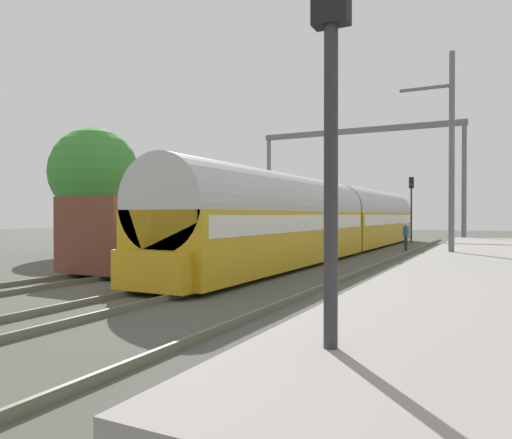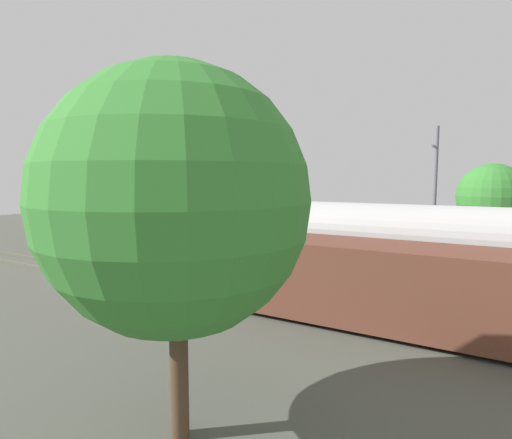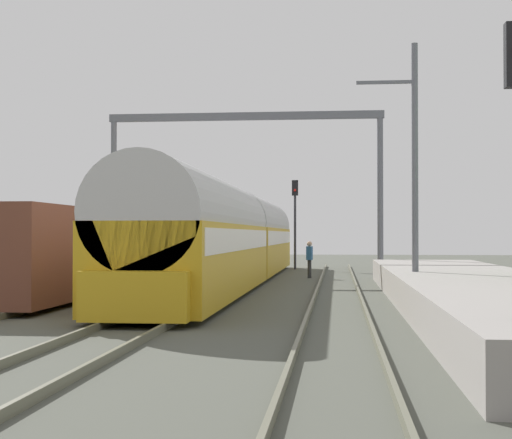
{
  "view_description": "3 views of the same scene",
  "coord_description": "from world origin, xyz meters",
  "px_view_note": "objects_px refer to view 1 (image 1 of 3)",
  "views": [
    {
      "loc": [
        8.38,
        -14.32,
        2.22
      ],
      "look_at": [
        0.0,
        2.16,
        2.04
      ],
      "focal_mm": 34.0,
      "sensor_mm": 36.0,
      "label": 1
    },
    {
      "loc": [
        -18.31,
        1.1,
        5.1
      ],
      "look_at": [
        0.71,
        12.33,
        2.85
      ],
      "focal_mm": 28.63,
      "sensor_mm": 36.0,
      "label": 2
    },
    {
      "loc": [
        4.39,
        -21.02,
        2.06
      ],
      "look_at": [
        0.0,
        22.08,
        2.86
      ],
      "focal_mm": 56.2,
      "sensor_mm": 36.0,
      "label": 3
    }
  ],
  "objects_px": {
    "railway_signal_near": "(331,116)",
    "railway_signal_far": "(411,201)",
    "freight_car": "(191,231)",
    "catenary_gantry": "(358,161)",
    "passenger_train": "(337,219)",
    "person_crossing": "(406,234)"
  },
  "relations": [
    {
      "from": "railway_signal_near",
      "to": "railway_signal_far",
      "type": "distance_m",
      "value": 35.95
    },
    {
      "from": "freight_car",
      "to": "catenary_gantry",
      "type": "xyz_separation_m",
      "value": [
        4.39,
        12.55,
        4.21
      ]
    },
    {
      "from": "freight_car",
      "to": "catenary_gantry",
      "type": "relative_size",
      "value": 0.99
    },
    {
      "from": "passenger_train",
      "to": "catenary_gantry",
      "type": "distance_m",
      "value": 5.77
    },
    {
      "from": "freight_car",
      "to": "railway_signal_near",
      "type": "relative_size",
      "value": 2.61
    },
    {
      "from": "railway_signal_far",
      "to": "catenary_gantry",
      "type": "height_order",
      "value": "catenary_gantry"
    },
    {
      "from": "catenary_gantry",
      "to": "person_crossing",
      "type": "bearing_deg",
      "value": -2.22
    },
    {
      "from": "railway_signal_near",
      "to": "person_crossing",
      "type": "bearing_deg",
      "value": 98.18
    },
    {
      "from": "person_crossing",
      "to": "railway_signal_far",
      "type": "relative_size",
      "value": 0.33
    },
    {
      "from": "person_crossing",
      "to": "freight_car",
      "type": "bearing_deg",
      "value": 158.51
    },
    {
      "from": "freight_car",
      "to": "person_crossing",
      "type": "xyz_separation_m",
      "value": [
        7.47,
        12.43,
        -0.44
      ]
    },
    {
      "from": "freight_car",
      "to": "railway_signal_near",
      "type": "bearing_deg",
      "value": -51.08
    },
    {
      "from": "passenger_train",
      "to": "railway_signal_far",
      "type": "bearing_deg",
      "value": 81.93
    },
    {
      "from": "catenary_gantry",
      "to": "railway_signal_near",
      "type": "bearing_deg",
      "value": -75.46
    },
    {
      "from": "railway_signal_near",
      "to": "railway_signal_far",
      "type": "relative_size",
      "value": 0.95
    },
    {
      "from": "railway_signal_far",
      "to": "catenary_gantry",
      "type": "relative_size",
      "value": 0.4
    },
    {
      "from": "freight_car",
      "to": "railway_signal_near",
      "type": "distance_m",
      "value": 18.0
    },
    {
      "from": "railway_signal_far",
      "to": "person_crossing",
      "type": "bearing_deg",
      "value": -82.82
    },
    {
      "from": "passenger_train",
      "to": "person_crossing",
      "type": "distance_m",
      "value": 5.37
    },
    {
      "from": "person_crossing",
      "to": "catenary_gantry",
      "type": "distance_m",
      "value": 5.58
    },
    {
      "from": "passenger_train",
      "to": "catenary_gantry",
      "type": "bearing_deg",
      "value": 90.0
    },
    {
      "from": "freight_car",
      "to": "passenger_train",
      "type": "bearing_deg",
      "value": 61.68
    }
  ]
}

